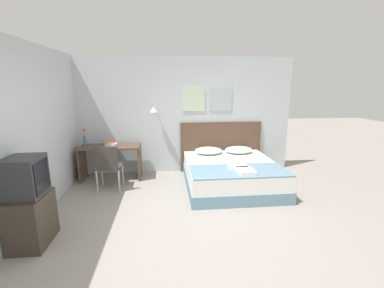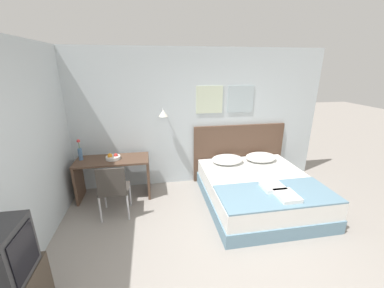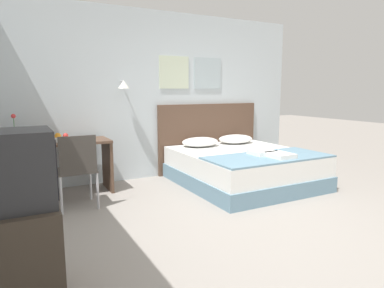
% 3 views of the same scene
% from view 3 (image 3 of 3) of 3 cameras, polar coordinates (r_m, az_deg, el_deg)
% --- Properties ---
extents(ground_plane, '(24.00, 24.00, 0.00)m').
position_cam_3_polar(ground_plane, '(3.57, 10.34, -14.56)').
color(ground_plane, gray).
extents(wall_back, '(5.31, 0.31, 2.65)m').
position_cam_3_polar(wall_back, '(5.59, -6.36, 8.05)').
color(wall_back, silver).
rests_on(wall_back, ground_plane).
extents(bed, '(1.80, 1.98, 0.50)m').
position_cam_3_polar(bed, '(5.27, 8.47, -3.92)').
color(bed, '#66899E').
rests_on(bed, ground_plane).
extents(headboard, '(1.92, 0.06, 1.18)m').
position_cam_3_polar(headboard, '(6.04, 2.82, 1.10)').
color(headboard, brown).
rests_on(headboard, ground_plane).
extents(pillow_left, '(0.62, 0.47, 0.15)m').
position_cam_3_polar(pillow_left, '(5.60, 1.38, 0.36)').
color(pillow_left, white).
rests_on(pillow_left, bed).
extents(pillow_right, '(0.62, 0.47, 0.15)m').
position_cam_3_polar(pillow_right, '(5.97, 7.27, 0.83)').
color(pillow_right, white).
rests_on(pillow_right, bed).
extents(throw_blanket, '(1.74, 0.79, 0.02)m').
position_cam_3_polar(throw_blanket, '(4.77, 12.62, -2.13)').
color(throw_blanket, '#66899E').
rests_on(throw_blanket, bed).
extents(folded_towel_near_foot, '(0.32, 0.31, 0.06)m').
position_cam_3_polar(folded_towel_near_foot, '(4.87, 11.66, -1.36)').
color(folded_towel_near_foot, white).
rests_on(folded_towel_near_foot, throw_blanket).
extents(folded_towel_mid_bed, '(0.28, 0.36, 0.06)m').
position_cam_3_polar(folded_towel_mid_bed, '(4.72, 14.45, -1.81)').
color(folded_towel_mid_bed, white).
rests_on(folded_towel_mid_bed, throw_blanket).
extents(desk, '(1.27, 0.55, 0.74)m').
position_cam_3_polar(desk, '(4.92, -20.92, -2.07)').
color(desk, brown).
rests_on(desk, ground_plane).
extents(desk_chair, '(0.45, 0.45, 0.90)m').
position_cam_3_polar(desk_chair, '(4.27, -18.62, -3.44)').
color(desk_chair, '#3D3833').
rests_on(desk_chair, ground_plane).
extents(fruit_bowl, '(0.25, 0.25, 0.12)m').
position_cam_3_polar(fruit_bowl, '(4.88, -20.90, 0.87)').
color(fruit_bowl, silver).
rests_on(fruit_bowl, desk).
extents(flower_vase, '(0.07, 0.07, 0.38)m').
position_cam_3_polar(flower_vase, '(4.90, -27.46, 1.73)').
color(flower_vase, '#4C7099').
rests_on(flower_vase, desk).
extents(tv_stand, '(0.41, 0.59, 0.66)m').
position_cam_3_polar(tv_stand, '(2.68, -25.77, -15.94)').
color(tv_stand, '#3D3328').
rests_on(tv_stand, ground_plane).
extents(television, '(0.40, 0.45, 0.51)m').
position_cam_3_polar(television, '(2.50, -26.61, -3.68)').
color(television, '#2D2D30').
rests_on(television, tv_stand).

